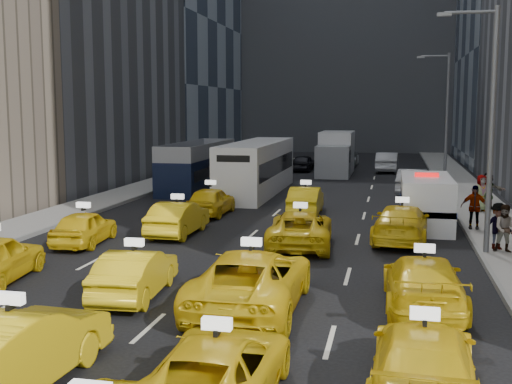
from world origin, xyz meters
TOP-DOWN VIEW (x-y plane):
  - ground at (0.00, 0.00)m, footprint 160.00×160.00m
  - sidewalk_west at (-10.50, 25.00)m, footprint 3.00×90.00m
  - sidewalk_east at (10.50, 25.00)m, footprint 3.00×90.00m
  - curb_west at (-9.05, 25.00)m, footprint 0.15×90.00m
  - curb_east at (9.05, 25.00)m, footprint 0.15×90.00m
  - streetlight_near at (9.18, 12.00)m, footprint 2.15×0.22m
  - streetlight_far at (9.18, 32.00)m, footprint 2.15×0.22m
  - taxi_5 at (-1.24, -1.86)m, footprint 2.00×5.00m
  - taxi_6 at (2.77, -1.62)m, footprint 2.20×4.76m
  - taxi_7 at (6.49, -0.44)m, footprint 2.17×4.87m
  - taxi_9 at (-1.36, 4.44)m, footprint 1.79×4.32m
  - taxi_10 at (2.17, 4.05)m, footprint 2.77×5.92m
  - taxi_11 at (6.73, 4.95)m, footprint 2.23×5.15m
  - taxi_12 at (-6.15, 10.73)m, footprint 2.00×4.18m
  - taxi_13 at (-3.11, 13.34)m, footprint 1.56×4.42m
  - taxi_14 at (2.36, 12.06)m, footprint 2.82×5.38m
  - taxi_15 at (6.27, 13.86)m, footprint 2.60×5.40m
  - taxi_16 at (-3.15, 18.57)m, footprint 1.79×4.31m
  - taxi_17 at (1.53, 19.90)m, footprint 1.63×4.37m
  - nypd_van at (7.38, 17.56)m, footprint 2.63×5.93m
  - double_decker at (-6.92, 28.66)m, footprint 3.45×10.81m
  - city_bus at (-2.58, 27.38)m, footprint 2.72×12.72m
  - box_truck at (1.32, 39.95)m, footprint 3.34×7.81m
  - misc_car_0 at (7.13, 28.77)m, footprint 2.22×5.07m
  - misc_car_1 at (-6.85, 38.80)m, footprint 3.49×6.22m
  - misc_car_2 at (1.53, 47.96)m, footprint 2.35×5.63m
  - misc_car_3 at (-1.63, 42.24)m, footprint 2.00×4.26m
  - misc_car_4 at (5.41, 43.09)m, footprint 1.92×5.11m
  - pedestrian_1 at (9.96, 12.05)m, footprint 0.91×0.58m
  - pedestrian_2 at (9.77, 12.52)m, footprint 1.23×0.85m
  - pedestrian_3 at (9.39, 16.64)m, footprint 1.17×0.61m
  - pedestrian_4 at (10.34, 21.81)m, footprint 1.03×0.77m
  - pedestrian_5 at (10.78, 22.75)m, footprint 1.83×0.74m

SIDE VIEW (x-z plane):
  - ground at x=0.00m, z-range 0.00..0.00m
  - sidewalk_west at x=-10.50m, z-range 0.00..0.15m
  - sidewalk_east at x=10.50m, z-range 0.00..0.15m
  - curb_west at x=-9.05m, z-range 0.00..0.18m
  - curb_east at x=9.05m, z-range 0.00..0.18m
  - taxi_6 at x=2.77m, z-range 0.00..1.32m
  - taxi_12 at x=-6.15m, z-range 0.00..1.38m
  - taxi_7 at x=6.49m, z-range 0.00..1.39m
  - taxi_9 at x=-1.36m, z-range 0.00..1.39m
  - misc_car_3 at x=-1.63m, z-range 0.00..1.41m
  - taxi_17 at x=1.53m, z-range 0.00..1.43m
  - taxi_14 at x=2.36m, z-range 0.00..1.44m
  - taxi_13 at x=-3.11m, z-range 0.00..1.45m
  - taxi_16 at x=-3.15m, z-range 0.00..1.46m
  - taxi_11 at x=6.73m, z-range 0.00..1.48m
  - taxi_15 at x=6.27m, z-range 0.00..1.52m
  - taxi_5 at x=-1.24m, z-range 0.00..1.62m
  - misc_car_0 at x=7.13m, z-range 0.00..1.62m
  - misc_car_2 at x=1.53m, z-range 0.00..1.63m
  - taxi_10 at x=2.17m, z-range 0.00..1.64m
  - misc_car_1 at x=-6.85m, z-range 0.00..1.64m
  - misc_car_4 at x=5.41m, z-range 0.00..1.67m
  - pedestrian_2 at x=9.77m, z-range 0.15..1.91m
  - pedestrian_1 at x=9.96m, z-range 0.15..1.92m
  - pedestrian_4 at x=10.34m, z-range 0.15..2.03m
  - pedestrian_5 at x=10.78m, z-range 0.15..2.07m
  - pedestrian_3 at x=9.39m, z-range 0.15..2.08m
  - nypd_van at x=7.38m, z-range -0.12..2.37m
  - double_decker at x=-6.92m, z-range -0.02..3.07m
  - city_bus at x=-2.58m, z-range -0.01..3.27m
  - box_truck at x=1.32m, z-range -0.02..3.45m
  - streetlight_near at x=9.18m, z-range 0.42..9.42m
  - streetlight_far at x=9.18m, z-range 0.42..9.42m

